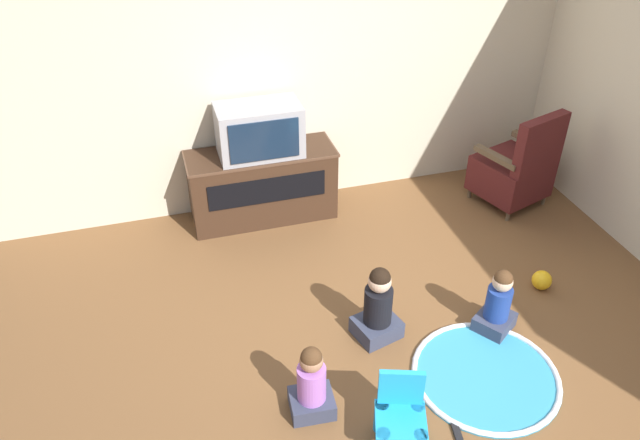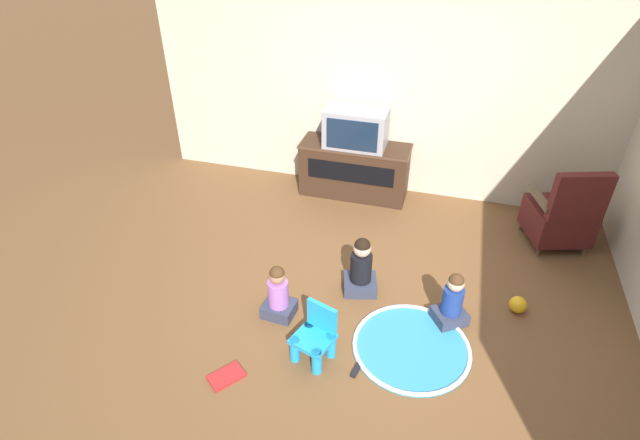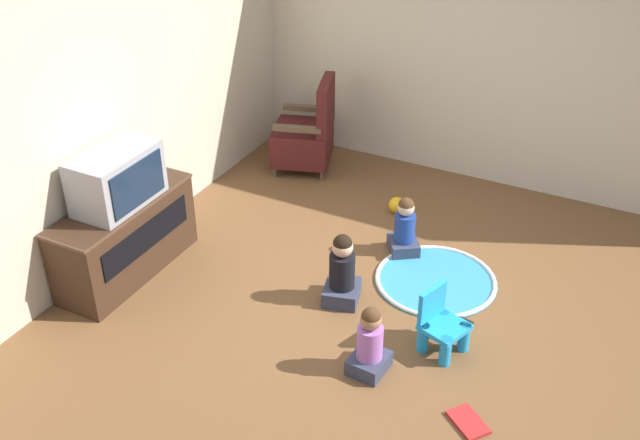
{
  "view_description": "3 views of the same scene",
  "coord_description": "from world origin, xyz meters",
  "px_view_note": "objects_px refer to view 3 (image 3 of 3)",
  "views": [
    {
      "loc": [
        -1.36,
        -2.69,
        3.2
      ],
      "look_at": [
        -0.41,
        0.52,
        0.89
      ],
      "focal_mm": 35.0,
      "sensor_mm": 36.0,
      "label": 1
    },
    {
      "loc": [
        0.54,
        -3.21,
        3.18
      ],
      "look_at": [
        -0.48,
        0.36,
        0.66
      ],
      "focal_mm": 28.0,
      "sensor_mm": 36.0,
      "label": 2
    },
    {
      "loc": [
        -4.24,
        -1.68,
        3.6
      ],
      "look_at": [
        -0.19,
        0.39,
        0.76
      ],
      "focal_mm": 42.0,
      "sensor_mm": 36.0,
      "label": 3
    }
  ],
  "objects_px": {
    "television": "(117,178)",
    "black_armchair": "(307,135)",
    "child_watching_left": "(404,229)",
    "remote_control": "(463,320)",
    "yellow_kid_chair": "(441,327)",
    "child_watching_right": "(342,273)",
    "tv_cabinet": "(125,236)",
    "child_watching_center": "(370,344)",
    "book": "(468,422)",
    "toy_ball": "(397,205)"
  },
  "relations": [
    {
      "from": "tv_cabinet",
      "to": "child_watching_right",
      "type": "relative_size",
      "value": 2.18
    },
    {
      "from": "tv_cabinet",
      "to": "child_watching_right",
      "type": "distance_m",
      "value": 1.77
    },
    {
      "from": "tv_cabinet",
      "to": "child_watching_left",
      "type": "distance_m",
      "value": 2.28
    },
    {
      "from": "tv_cabinet",
      "to": "toy_ball",
      "type": "bearing_deg",
      "value": -40.66
    },
    {
      "from": "tv_cabinet",
      "to": "black_armchair",
      "type": "bearing_deg",
      "value": -10.99
    },
    {
      "from": "child_watching_center",
      "to": "black_armchair",
      "type": "bearing_deg",
      "value": 40.5
    },
    {
      "from": "child_watching_left",
      "to": "remote_control",
      "type": "xyz_separation_m",
      "value": [
        -0.66,
        -0.75,
        -0.22
      ]
    },
    {
      "from": "television",
      "to": "black_armchair",
      "type": "height_order",
      "value": "television"
    },
    {
      "from": "black_armchair",
      "to": "remote_control",
      "type": "relative_size",
      "value": 6.09
    },
    {
      "from": "black_armchair",
      "to": "book",
      "type": "distance_m",
      "value": 3.64
    },
    {
      "from": "toy_ball",
      "to": "child_watching_center",
      "type": "bearing_deg",
      "value": -163.06
    },
    {
      "from": "black_armchair",
      "to": "remote_control",
      "type": "distance_m",
      "value": 2.76
    },
    {
      "from": "tv_cabinet",
      "to": "child_watching_center",
      "type": "bearing_deg",
      "value": -94.43
    },
    {
      "from": "tv_cabinet",
      "to": "child_watching_left",
      "type": "xyz_separation_m",
      "value": [
        1.28,
        -1.89,
        -0.11
      ]
    },
    {
      "from": "tv_cabinet",
      "to": "yellow_kid_chair",
      "type": "height_order",
      "value": "tv_cabinet"
    },
    {
      "from": "toy_ball",
      "to": "remote_control",
      "type": "bearing_deg",
      "value": -139.92
    },
    {
      "from": "child_watching_left",
      "to": "child_watching_center",
      "type": "relative_size",
      "value": 0.99
    },
    {
      "from": "black_armchair",
      "to": "toy_ball",
      "type": "relative_size",
      "value": 6.23
    },
    {
      "from": "tv_cabinet",
      "to": "remote_control",
      "type": "bearing_deg",
      "value": -76.74
    },
    {
      "from": "yellow_kid_chair",
      "to": "remote_control",
      "type": "xyz_separation_m",
      "value": [
        0.36,
        -0.06,
        -0.18
      ]
    },
    {
      "from": "black_armchair",
      "to": "child_watching_left",
      "type": "height_order",
      "value": "black_armchair"
    },
    {
      "from": "yellow_kid_chair",
      "to": "book",
      "type": "distance_m",
      "value": 0.74
    },
    {
      "from": "child_watching_left",
      "to": "remote_control",
      "type": "distance_m",
      "value": 1.02
    },
    {
      "from": "toy_ball",
      "to": "book",
      "type": "bearing_deg",
      "value": -147.83
    },
    {
      "from": "child_watching_left",
      "to": "child_watching_center",
      "type": "distance_m",
      "value": 1.49
    },
    {
      "from": "toy_ball",
      "to": "child_watching_right",
      "type": "bearing_deg",
      "value": -175.44
    },
    {
      "from": "child_watching_left",
      "to": "television",
      "type": "bearing_deg",
      "value": 90.07
    },
    {
      "from": "black_armchair",
      "to": "child_watching_right",
      "type": "distance_m",
      "value": 2.22
    },
    {
      "from": "child_watching_right",
      "to": "yellow_kid_chair",
      "type": "bearing_deg",
      "value": -116.92
    },
    {
      "from": "child_watching_right",
      "to": "book",
      "type": "relative_size",
      "value": 1.88
    },
    {
      "from": "black_armchair",
      "to": "yellow_kid_chair",
      "type": "xyz_separation_m",
      "value": [
        -2.0,
        -2.13,
        -0.17
      ]
    },
    {
      "from": "yellow_kid_chair",
      "to": "child_watching_right",
      "type": "bearing_deg",
      "value": 96.76
    },
    {
      "from": "child_watching_right",
      "to": "toy_ball",
      "type": "bearing_deg",
      "value": -10.26
    },
    {
      "from": "tv_cabinet",
      "to": "black_armchair",
      "type": "relative_size",
      "value": 1.36
    },
    {
      "from": "child_watching_center",
      "to": "tv_cabinet",
      "type": "bearing_deg",
      "value": 90.02
    },
    {
      "from": "child_watching_left",
      "to": "toy_ball",
      "type": "bearing_deg",
      "value": -7.34
    },
    {
      "from": "book",
      "to": "black_armchair",
      "type": "bearing_deg",
      "value": -8.26
    },
    {
      "from": "child_watching_right",
      "to": "book",
      "type": "distance_m",
      "value": 1.51
    },
    {
      "from": "tv_cabinet",
      "to": "yellow_kid_chair",
      "type": "bearing_deg",
      "value": -84.15
    },
    {
      "from": "yellow_kid_chair",
      "to": "child_watching_left",
      "type": "xyz_separation_m",
      "value": [
        1.02,
        0.68,
        0.04
      ]
    },
    {
      "from": "tv_cabinet",
      "to": "book",
      "type": "bearing_deg",
      "value": -96.41
    },
    {
      "from": "black_armchair",
      "to": "television",
      "type": "bearing_deg",
      "value": -28.44
    },
    {
      "from": "television",
      "to": "yellow_kid_chair",
      "type": "height_order",
      "value": "television"
    },
    {
      "from": "black_armchair",
      "to": "child_watching_right",
      "type": "relative_size",
      "value": 1.6
    },
    {
      "from": "yellow_kid_chair",
      "to": "child_watching_right",
      "type": "relative_size",
      "value": 0.81
    },
    {
      "from": "black_armchair",
      "to": "child_watching_right",
      "type": "bearing_deg",
      "value": 17.04
    },
    {
      "from": "remote_control",
      "to": "television",
      "type": "bearing_deg",
      "value": 24.17
    },
    {
      "from": "black_armchair",
      "to": "child_watching_center",
      "type": "height_order",
      "value": "black_armchair"
    },
    {
      "from": "television",
      "to": "child_watching_left",
      "type": "relative_size",
      "value": 1.34
    },
    {
      "from": "television",
      "to": "remote_control",
      "type": "xyz_separation_m",
      "value": [
        0.62,
        -2.62,
        -0.86
      ]
    }
  ]
}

